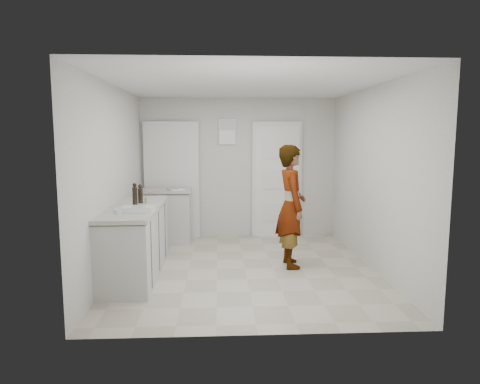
{
  "coord_description": "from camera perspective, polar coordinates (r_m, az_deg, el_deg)",
  "views": [
    {
      "loc": [
        -0.36,
        -5.73,
        1.83
      ],
      "look_at": [
        -0.05,
        0.4,
        1.02
      ],
      "focal_mm": 32.0,
      "sensor_mm": 36.0,
      "label": 1
    }
  ],
  "objects": [
    {
      "name": "baking_dish",
      "position": [
        5.26,
        -13.49,
        -2.27
      ],
      "size": [
        0.37,
        0.26,
        0.06
      ],
      "rotation": [
        0.0,
        0.0,
        -0.0
      ],
      "color": "silver",
      "rests_on": "main_counter"
    },
    {
      "name": "main_counter",
      "position": [
        5.81,
        -13.72,
        -6.68
      ],
      "size": [
        0.64,
        1.96,
        0.93
      ],
      "color": "#BBBBB6",
      "rests_on": "ground"
    },
    {
      "name": "oil_cruet_a",
      "position": [
        5.93,
        -13.15,
        -0.27
      ],
      "size": [
        0.06,
        0.06,
        0.26
      ],
      "color": "black",
      "rests_on": "main_counter"
    },
    {
      "name": "cake_mix_box",
      "position": [
        6.53,
        -13.55,
        0.08
      ],
      "size": [
        0.11,
        0.08,
        0.17
      ],
      "primitive_type": "cube",
      "rotation": [
        0.0,
        0.0,
        -0.34
      ],
      "color": "#AA7D55",
      "rests_on": "main_counter"
    },
    {
      "name": "papers",
      "position": [
        7.31,
        -8.56,
        0.35
      ],
      "size": [
        0.33,
        0.36,
        0.01
      ],
      "primitive_type": "cube",
      "rotation": [
        0.0,
        0.0,
        0.52
      ],
      "color": "white",
      "rests_on": "side_counter"
    },
    {
      "name": "ground",
      "position": [
        6.02,
        0.68,
        -10.17
      ],
      "size": [
        4.0,
        4.0,
        0.0
      ],
      "primitive_type": "plane",
      "color": "#A69D8B",
      "rests_on": "ground"
    },
    {
      "name": "spice_jar",
      "position": [
        5.95,
        -12.34,
        -1.06
      ],
      "size": [
        0.05,
        0.05,
        0.07
      ],
      "primitive_type": "cylinder",
      "color": "tan",
      "rests_on": "main_counter"
    },
    {
      "name": "side_counter",
      "position": [
        7.46,
        -9.7,
        -3.41
      ],
      "size": [
        0.84,
        0.61,
        0.93
      ],
      "color": "#BBBBB6",
      "rests_on": "ground"
    },
    {
      "name": "oil_cruet_b",
      "position": [
        5.77,
        -13.85,
        -0.33
      ],
      "size": [
        0.06,
        0.06,
        0.29
      ],
      "color": "black",
      "rests_on": "main_counter"
    },
    {
      "name": "room_shell",
      "position": [
        7.72,
        -1.49,
        1.53
      ],
      "size": [
        4.0,
        4.0,
        4.0
      ],
      "color": "#A9A7A0",
      "rests_on": "ground"
    },
    {
      "name": "egg_bowl",
      "position": [
        5.22,
        -15.84,
        -2.49
      ],
      "size": [
        0.12,
        0.12,
        0.05
      ],
      "color": "silver",
      "rests_on": "main_counter"
    },
    {
      "name": "person",
      "position": [
        6.0,
        6.83,
        -1.9
      ],
      "size": [
        0.45,
        0.65,
        1.71
      ],
      "primitive_type": "imported",
      "rotation": [
        0.0,
        0.0,
        1.63
      ],
      "color": "silver",
      "rests_on": "ground"
    }
  ]
}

